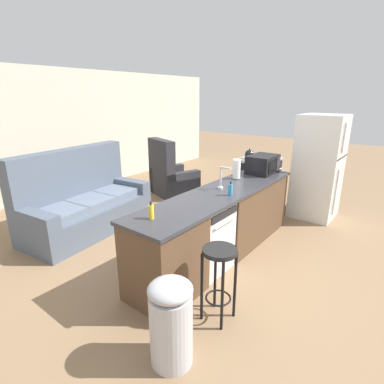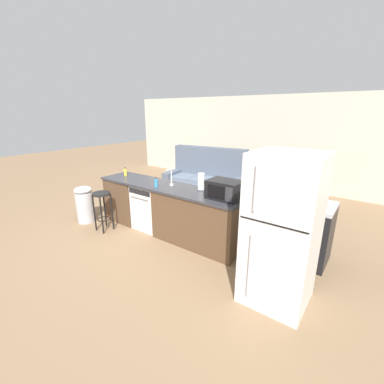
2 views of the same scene
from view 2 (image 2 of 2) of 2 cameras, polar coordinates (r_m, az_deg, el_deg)
The scene contains 16 objects.
ground_plane at distance 4.95m, azimuth -6.59°, elevation -8.38°, with size 24.00×24.00×0.00m, color #896B4C.
wall_back at distance 7.97m, azimuth 16.15°, elevation 10.68°, with size 10.00×0.06×2.60m.
kitchen_counter at distance 4.63m, azimuth -4.60°, elevation -4.51°, with size 2.94×0.66×0.90m.
dishwasher at distance 4.95m, azimuth -8.89°, elevation -3.19°, with size 0.58×0.61×0.84m.
stove_range at distance 4.20m, azimuth 23.40°, elevation -7.92°, with size 0.76×0.68×0.90m.
refrigerator at distance 3.05m, azimuth 19.32°, elevation -8.20°, with size 0.72×0.73×1.76m.
microwave at distance 3.84m, azimuth 7.29°, elevation 0.55°, with size 0.50×0.37×0.28m.
sink_faucet at distance 4.50m, azimuth -4.72°, elevation 3.01°, with size 0.07×0.18×0.30m.
paper_towel_roll at distance 4.24m, azimuth 2.03°, elevation 2.26°, with size 0.14×0.14×0.28m.
soap_bottle at distance 4.45m, azimuth -7.98°, elevation 1.98°, with size 0.06×0.06×0.18m.
dish_soap_bottle at distance 5.40m, azimuth -14.60°, elevation 4.31°, with size 0.06×0.06×0.18m.
kettle at distance 4.17m, azimuth 22.51°, elevation -0.11°, with size 0.21×0.17×0.19m.
bar_stool at distance 5.00m, azimuth -19.32°, elevation -2.37°, with size 0.32×0.32×0.74m.
trash_bin at distance 5.59m, azimuth -22.74°, elevation -2.43°, with size 0.35×0.35×0.74m.
couch at distance 6.70m, azimuth 3.07°, elevation 2.26°, with size 2.10×1.14×1.27m.
armchair at distance 5.93m, azimuth 21.11°, elevation -1.41°, with size 1.04×1.07×1.20m.
Camera 2 is at (3.09, -3.22, 2.15)m, focal length 24.00 mm.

